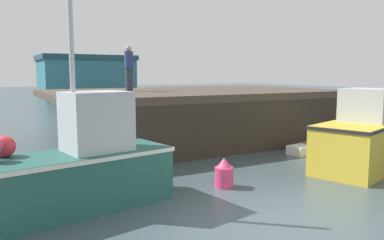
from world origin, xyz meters
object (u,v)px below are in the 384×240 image
Objects in this scene: rowboat at (308,149)px; mooring_buoy_foreground at (224,174)px; dockworker at (129,68)px; fishing_boat_near_left at (77,168)px; fishing_boat_near_right at (361,138)px.

mooring_buoy_foreground is at bearing -158.04° from rowboat.
fishing_boat_near_left is at bearing -117.81° from dockworker.
fishing_boat_near_left is 1.23× the size of fishing_boat_near_right.
fishing_boat_near_right reaches higher than mooring_buoy_foreground.
rowboat is 5.08m from mooring_buoy_foreground.
fishing_boat_near_left is at bearing 176.64° from mooring_buoy_foreground.
mooring_buoy_foreground is at bearing 173.84° from fishing_boat_near_right.
mooring_buoy_foreground is (3.39, -0.20, -0.52)m from fishing_boat_near_left.
fishing_boat_near_left is at bearing -168.13° from rowboat.
dockworker reaches higher than mooring_buoy_foreground.
fishing_boat_near_right is at bearing -59.33° from dockworker.
rowboat is at bearing 21.96° from mooring_buoy_foreground.
rowboat is 2.34× the size of mooring_buoy_foreground.
fishing_boat_near_right is (7.71, -0.66, 0.05)m from fishing_boat_near_left.
fishing_boat_near_right is 2.09× the size of dockworker.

